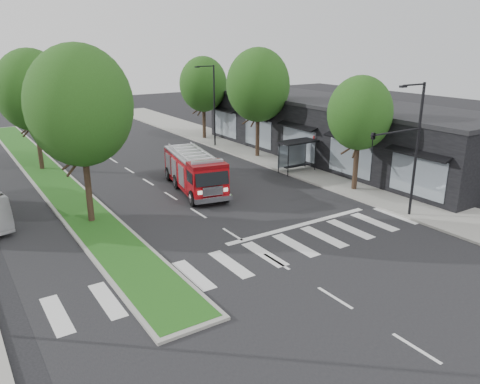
% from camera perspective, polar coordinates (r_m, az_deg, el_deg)
% --- Properties ---
extents(ground, '(140.00, 140.00, 0.00)m').
position_cam_1_polar(ground, '(25.92, -0.92, -5.19)').
color(ground, black).
rests_on(ground, ground).
extents(sidewalk_right, '(5.00, 80.00, 0.15)m').
position_cam_1_polar(sidewalk_right, '(40.58, 6.53, 3.40)').
color(sidewalk_right, gray).
rests_on(sidewalk_right, ground).
extents(median, '(3.00, 50.00, 0.15)m').
position_cam_1_polar(median, '(40.07, -22.41, 1.96)').
color(median, gray).
rests_on(median, ground).
extents(storefront_row, '(8.00, 30.00, 5.00)m').
position_cam_1_polar(storefront_row, '(43.02, 11.32, 7.31)').
color(storefront_row, black).
rests_on(storefront_row, ground).
extents(bus_shelter, '(3.20, 1.60, 2.61)m').
position_cam_1_polar(bus_shelter, '(37.93, 6.88, 5.42)').
color(bus_shelter, black).
rests_on(bus_shelter, ground).
extents(tree_right_near, '(4.40, 4.40, 8.05)m').
position_cam_1_polar(tree_right_near, '(33.14, 14.40, 9.28)').
color(tree_right_near, black).
rests_on(tree_right_near, ground).
extents(tree_right_mid, '(5.60, 5.60, 9.72)m').
position_cam_1_polar(tree_right_mid, '(42.03, 2.22, 12.89)').
color(tree_right_mid, black).
rests_on(tree_right_mid, ground).
extents(tree_right_far, '(5.00, 5.00, 8.73)m').
position_cam_1_polar(tree_right_far, '(50.56, -4.51, 12.96)').
color(tree_right_far, black).
rests_on(tree_right_far, ground).
extents(tree_median_near, '(5.80, 5.80, 10.16)m').
position_cam_1_polar(tree_median_near, '(27.24, -18.95, 9.88)').
color(tree_median_near, black).
rests_on(tree_median_near, ground).
extents(tree_median_far, '(5.60, 5.60, 9.72)m').
position_cam_1_polar(tree_median_far, '(40.91, -24.05, 11.25)').
color(tree_median_far, black).
rests_on(tree_median_far, ground).
extents(streetlight_right_near, '(4.08, 0.22, 8.00)m').
position_cam_1_polar(streetlight_right_near, '(28.38, 19.77, 5.67)').
color(streetlight_right_near, black).
rests_on(streetlight_right_near, ground).
extents(streetlight_right_far, '(2.11, 0.20, 8.00)m').
position_cam_1_polar(streetlight_right_far, '(46.67, -3.32, 10.89)').
color(streetlight_right_far, black).
rests_on(streetlight_right_far, ground).
extents(fire_engine, '(3.93, 8.57, 2.86)m').
position_cam_1_polar(fire_engine, '(33.23, -5.56, 2.48)').
color(fire_engine, '#610508').
rests_on(fire_engine, ground).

